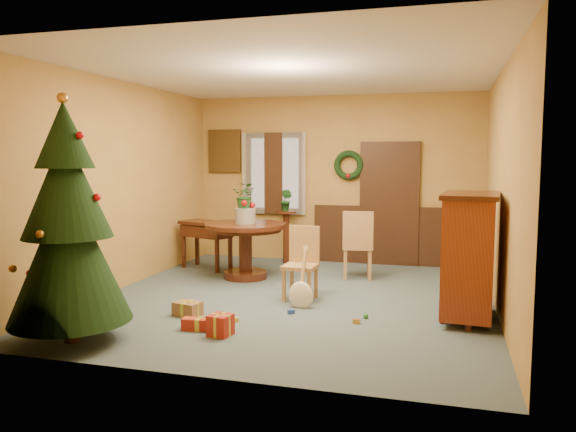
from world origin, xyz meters
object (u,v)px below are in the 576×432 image
(christmas_tree, at_px, (68,226))
(sideboard, at_px, (469,252))
(writing_desk, at_px, (206,233))
(chair_near, at_px, (302,260))
(dining_table, at_px, (245,240))

(christmas_tree, relative_size, sideboard, 1.70)
(writing_desk, bearing_deg, sideboard, -24.95)
(chair_near, bearing_deg, christmas_tree, -127.98)
(dining_table, xyz_separation_m, writing_desk, (-0.87, 0.52, 0.00))
(christmas_tree, bearing_deg, writing_desk, 93.39)
(sideboard, bearing_deg, christmas_tree, -153.67)
(dining_table, distance_m, writing_desk, 1.01)
(chair_near, distance_m, sideboard, 2.10)
(dining_table, xyz_separation_m, sideboard, (3.18, -1.37, 0.18))
(chair_near, distance_m, christmas_tree, 2.97)
(dining_table, distance_m, christmas_tree, 3.37)
(christmas_tree, distance_m, writing_desk, 3.83)
(christmas_tree, relative_size, writing_desk, 2.50)
(sideboard, bearing_deg, chair_near, 169.18)
(chair_near, xyz_separation_m, sideboard, (2.04, -0.39, 0.26))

